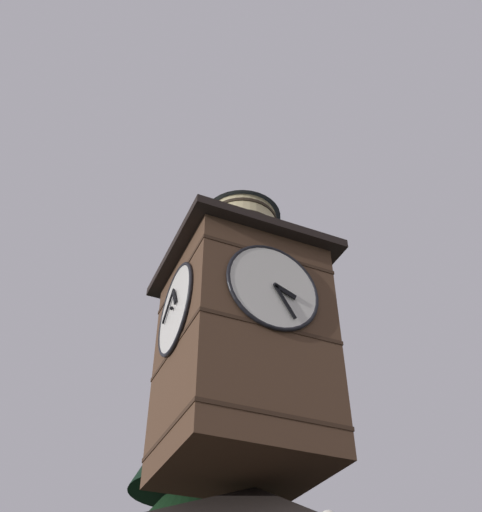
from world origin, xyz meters
The scene contains 1 object.
clock_tower centered at (0.54, 0.14, 10.21)m, with size 4.35×4.35×9.00m.
Camera 1 is at (5.83, 12.12, 1.99)m, focal length 41.10 mm.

